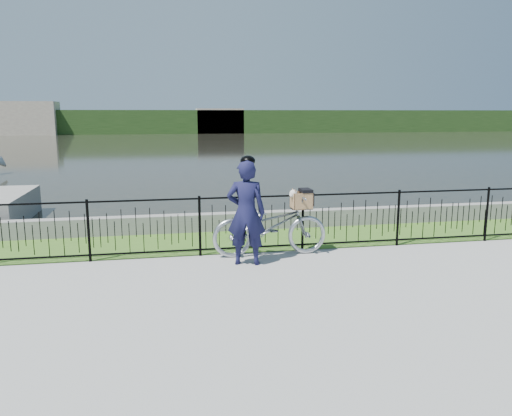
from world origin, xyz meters
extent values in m
plane|color=gray|center=(0.00, 0.00, 0.00)|extent=(120.00, 120.00, 0.00)
cube|color=#3F6720|center=(0.00, 2.60, 0.00)|extent=(60.00, 2.00, 0.01)
plane|color=black|center=(0.00, 33.00, 0.00)|extent=(120.00, 120.00, 0.00)
cube|color=gray|center=(0.00, 3.60, 0.20)|extent=(60.00, 0.30, 0.40)
cube|color=#26441A|center=(0.00, 60.00, 1.50)|extent=(120.00, 6.00, 3.00)
cube|color=#AA9D89|center=(-18.00, 58.00, 2.00)|extent=(8.00, 4.00, 4.00)
cube|color=#AA9D89|center=(6.00, 58.50, 1.60)|extent=(6.00, 3.00, 3.20)
imported|color=#A5AAB1|center=(0.30, 1.40, 0.57)|extent=(2.18, 0.76, 1.14)
cube|color=black|center=(0.91, 1.40, 0.88)|extent=(0.38, 0.18, 0.02)
cube|color=#9B7248|center=(0.91, 1.40, 0.89)|extent=(0.37, 0.32, 0.01)
cube|color=#9B7248|center=(0.91, 1.55, 1.04)|extent=(0.37, 0.02, 0.31)
cube|color=#9B7248|center=(0.91, 1.25, 1.04)|extent=(0.37, 0.02, 0.31)
cube|color=#9B7248|center=(1.08, 1.40, 1.04)|extent=(0.02, 0.32, 0.31)
cube|color=#9B7248|center=(0.73, 1.40, 1.04)|extent=(0.01, 0.32, 0.31)
cube|color=black|center=(0.99, 1.40, 1.23)|extent=(0.20, 0.34, 0.06)
cube|color=black|center=(1.10, 1.40, 1.07)|extent=(0.02, 0.34, 0.25)
ellipsoid|color=silver|center=(0.89, 1.40, 1.01)|extent=(0.31, 0.22, 0.20)
sphere|color=silver|center=(0.75, 1.38, 1.18)|extent=(0.15, 0.15, 0.15)
sphere|color=silver|center=(0.70, 1.36, 1.15)|extent=(0.07, 0.07, 0.07)
sphere|color=black|center=(0.67, 1.35, 1.14)|extent=(0.02, 0.02, 0.02)
cone|color=#92633D|center=(0.75, 1.44, 1.24)|extent=(0.06, 0.08, 0.08)
cone|color=#92633D|center=(0.77, 1.34, 1.24)|extent=(0.06, 0.08, 0.08)
imported|color=#131335|center=(-0.23, 0.93, 0.93)|extent=(0.76, 0.59, 1.87)
ellipsoid|color=black|center=(-0.23, 0.93, 1.85)|extent=(0.26, 0.29, 0.18)
camera|label=1|loc=(-1.66, -7.55, 2.67)|focal=35.00mm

